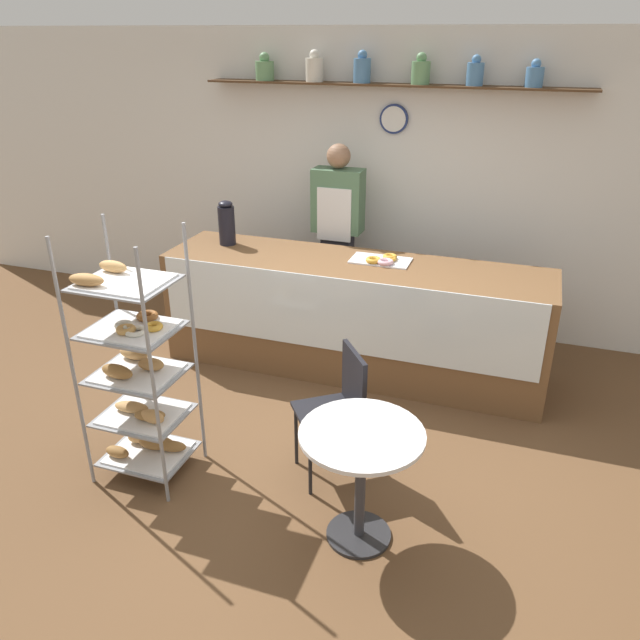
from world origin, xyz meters
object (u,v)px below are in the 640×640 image
person_worker (338,234)px  donut_tray_counter (382,260)px  cafe_chair (340,401)px  coffee_carafe (227,223)px  pastry_rack (138,377)px  cafe_table (361,460)px

person_worker → donut_tray_counter: (0.56, -0.57, 0.00)m
cafe_chair → coffee_carafe: size_ratio=2.28×
pastry_rack → cafe_table: size_ratio=2.30×
coffee_carafe → donut_tray_counter: size_ratio=0.80×
pastry_rack → cafe_chair: size_ratio=1.88×
cafe_table → cafe_chair: 0.60m
cafe_table → donut_tray_counter: size_ratio=1.49×
cafe_table → coffee_carafe: coffee_carafe is taller
donut_tray_counter → coffee_carafe: bearing=179.4°
cafe_table → cafe_chair: bearing=118.6°
cafe_chair → donut_tray_counter: (-0.11, 1.47, 0.44)m
cafe_table → pastry_rack: bearing=174.9°
person_worker → cafe_chair: (0.67, -2.04, -0.43)m
coffee_carafe → donut_tray_counter: bearing=-0.6°
pastry_rack → cafe_table: bearing=-5.1°
cafe_table → cafe_chair: cafe_chair is taller
cafe_chair → coffee_carafe: coffee_carafe is taller
pastry_rack → cafe_chair: bearing=18.0°
cafe_table → person_worker: bearing=110.5°
person_worker → coffee_carafe: person_worker is taller
pastry_rack → donut_tray_counter: bearing=59.7°
coffee_carafe → cafe_chair: bearing=-44.6°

